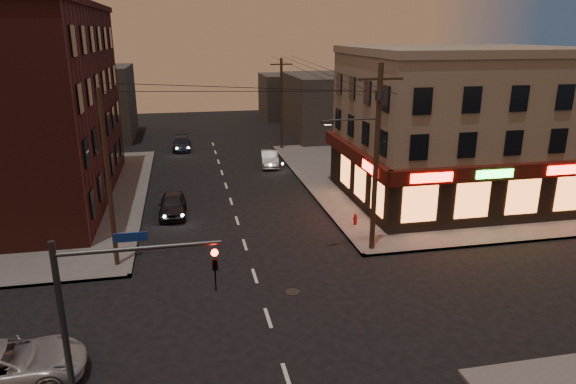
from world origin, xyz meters
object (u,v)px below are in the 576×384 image
object	(u,v)px
sedan_near	(173,205)
sedan_mid	(270,158)
sedan_far	(182,144)
fire_hydrant	(355,219)
suv_cross	(1,367)

from	to	relation	value
sedan_near	sedan_mid	size ratio (longest dim) A/B	1.00
sedan_far	fire_hydrant	bearing A→B (deg)	-64.66
sedan_far	fire_hydrant	distance (m)	26.55
sedan_mid	sedan_far	size ratio (longest dim) A/B	0.95
sedan_mid	sedan_near	bearing A→B (deg)	-119.39
suv_cross	fire_hydrant	world-z (taller)	suv_cross
suv_cross	sedan_near	xyz separation A→B (m)	(5.55, 16.43, -0.04)
sedan_far	sedan_mid	bearing A→B (deg)	-44.95
suv_cross	sedan_mid	bearing A→B (deg)	-32.93
suv_cross	sedan_mid	distance (m)	31.30
suv_cross	sedan_far	bearing A→B (deg)	-16.14
suv_cross	fire_hydrant	size ratio (longest dim) A/B	7.63
sedan_near	fire_hydrant	xyz separation A→B (m)	(11.12, -4.52, -0.18)
suv_cross	sedan_mid	world-z (taller)	suv_cross
suv_cross	sedan_far	world-z (taller)	suv_cross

